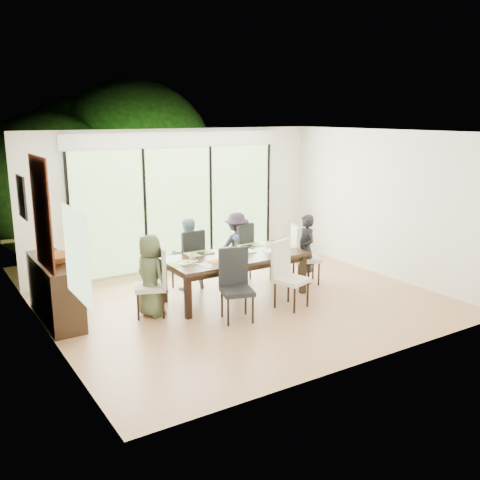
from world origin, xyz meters
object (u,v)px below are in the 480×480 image
person_left_end (151,275)px  sideboard (55,290)px  laptop (191,263)px  chair_near_left (237,286)px  chair_far_right (236,251)px  chair_far_left (187,259)px  chair_near_right (292,275)px  cup_b (246,253)px  cup_c (271,245)px  chair_left_end (149,281)px  cup_a (192,256)px  person_right_end (306,249)px  person_far_left (187,254)px  bowl (54,259)px  vase (236,251)px  chair_right_end (307,254)px  table_top (235,257)px  person_far_right (237,246)px

person_left_end → sideboard: person_left_end is taller
laptop → person_left_end: bearing=149.8°
chair_near_left → sideboard: chair_near_left is taller
chair_far_right → chair_far_left: bearing=-20.3°
chair_near_right → cup_b: bearing=96.5°
chair_far_left → chair_far_right: 1.00m
chair_near_right → sideboard: (-3.24, 1.44, -0.08)m
chair_near_right → cup_c: bearing=54.8°
chair_left_end → chair_near_right: size_ratio=1.00×
person_left_end → chair_far_left: bearing=-64.2°
cup_a → cup_c: 1.50m
person_left_end → person_right_end: 2.96m
sideboard → person_far_left: bearing=6.5°
cup_a → cup_b: bearing=-16.4°
person_far_left → bowl: size_ratio=2.62×
person_far_left → cup_c: (1.25, -0.73, 0.15)m
person_left_end → vase: (1.53, 0.05, 0.16)m
chair_right_end → person_right_end: person_right_end is taller
chair_near_left → person_far_left: size_ratio=0.85×
table_top → cup_b: cup_b is taller
person_far_right → cup_b: size_ratio=12.90×
table_top → chair_right_end: size_ratio=2.18×
chair_far_right → chair_near_left: bearing=38.3°
chair_far_right → cup_a: 1.45m
chair_left_end → bowl: (-1.24, 0.47, 0.43)m
chair_left_end → chair_near_right: (2.00, -0.87, 0.00)m
cup_b → bowl: 2.95m
person_far_right → cup_b: bearing=74.2°
cup_c → bowl: (-3.54, 0.37, 0.19)m
person_right_end → vase: person_right_end is taller
person_left_end → person_far_left: (1.03, 0.83, 0.00)m
chair_near_left → cup_a: (-0.20, 1.02, 0.24)m
chair_near_right → bowl: chair_near_right is taller
chair_right_end → chair_near_left: same height
chair_left_end → sideboard: (-1.24, 0.57, -0.08)m
chair_near_right → bowl: bearing=139.5°
laptop → cup_a: bearing=37.9°
table_top → bowl: size_ratio=4.88×
cup_b → cup_a: bearing=163.6°
person_far_right → chair_left_end: bearing=29.5°
chair_right_end → cup_c: bearing=105.7°
person_far_right → laptop: bearing=41.0°
chair_left_end → cup_a: 0.85m
chair_far_right → cup_b: (-0.40, -0.95, 0.24)m
sideboard → chair_right_end: bearing=-7.7°
person_left_end → bowl: person_left_end is taller
chair_right_end → sideboard: bearing=106.1°
person_right_end → sideboard: size_ratio=0.78×
chair_right_end → laptop: bearing=116.2°
sideboard → cup_a: bearing=-11.6°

